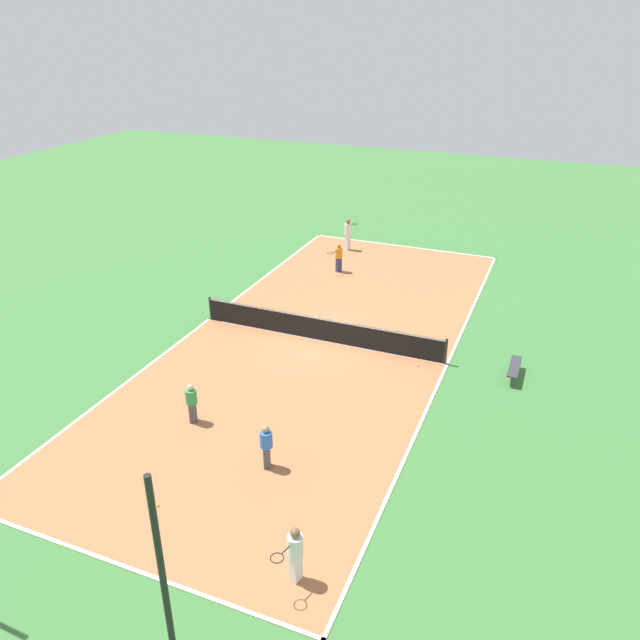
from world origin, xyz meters
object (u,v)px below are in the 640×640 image
Objects in this scene: player_far_white at (295,551)px; tennis_ball_right_alley at (158,505)px; player_far_green at (192,401)px; player_near_white at (348,232)px; player_near_blue at (266,444)px; bench at (514,368)px; tennis_net at (320,328)px; player_center_orange at (339,256)px; tennis_ball_far_baseline at (418,365)px; fence_post_back_left at (166,601)px.

tennis_ball_right_alley is (4.32, -0.79, -0.83)m from player_far_white.
player_far_green is 0.78× the size of player_near_white.
bench is at bearing -63.94° from player_near_blue.
player_far_white is (-3.93, 11.07, 0.35)m from tennis_net.
player_near_blue is 18.75m from player_near_white.
player_center_orange is at bearing -127.53° from bench.
tennis_ball_right_alley is at bearing 65.26° from tennis_ball_far_baseline.
player_near_white is (0.70, -3.28, 0.18)m from player_center_orange.
player_center_orange is 0.27× the size of fence_post_back_left.
player_far_green is at bearing -112.99° from player_far_white.
player_far_white reaches higher than bench.
tennis_net is 10.86m from player_near_white.
player_center_orange is 1.05× the size of player_near_blue.
player_center_orange reaches higher than bench.
player_far_white is 3.91m from fence_post_back_left.
player_center_orange is 22.33m from fence_post_back_left.
player_near_blue is at bearing 37.34° from player_center_orange.
player_center_orange is 21.55× the size of tennis_ball_far_baseline.
bench is 1.10× the size of player_center_orange.
player_center_orange is at bearing -146.55° from player_far_white.
player_near_blue is at bearing -76.84° from fence_post_back_left.
tennis_net is 7.37× the size of player_far_green.
player_far_white reaches higher than tennis_ball_right_alley.
player_far_green is at bearing -58.78° from fence_post_back_left.
tennis_net is 11.75m from player_far_white.
tennis_ball_right_alley is at bearing 87.87° from tennis_net.
player_far_green is (5.54, -4.42, -0.10)m from player_far_white.
player_far_green reaches higher than tennis_net.
fence_post_back_left is (-4.72, 7.79, 1.90)m from player_far_green.
bench is 1.16× the size of player_near_blue.
player_near_white reaches higher than player_far_green.
player_near_white reaches higher than tennis_net.
tennis_ball_right_alley is at bearing -107.51° from player_far_green.
player_near_blue is at bearing -128.72° from player_far_white.
player_center_orange is at bearing -76.83° from fence_post_back_left.
player_far_green is at bearing -71.40° from tennis_ball_right_alley.
bench is 0.30× the size of fence_post_back_left.
player_near_white is (4.21, -18.27, 0.22)m from player_near_blue.
player_far_white is at bearing -171.11° from player_near_blue.
player_near_blue is at bearing 70.50° from tennis_ball_far_baseline.
fence_post_back_left reaches higher than bench.
player_far_green is at bearing 46.89° from tennis_ball_far_baseline.
player_far_green is 0.93× the size of player_center_orange.
player_far_green is 9.31m from fence_post_back_left.
tennis_ball_right_alley is (4.49, 9.74, 0.00)m from tennis_ball_far_baseline.
tennis_ball_right_alley is at bearing -37.22° from bench.
bench is at bearing 178.06° from player_far_white.
tennis_ball_right_alley is (-1.22, 3.64, -0.72)m from player_far_green.
bench is at bearing 76.63° from player_center_orange.
fence_post_back_left is at bearing 166.38° from player_near_blue.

